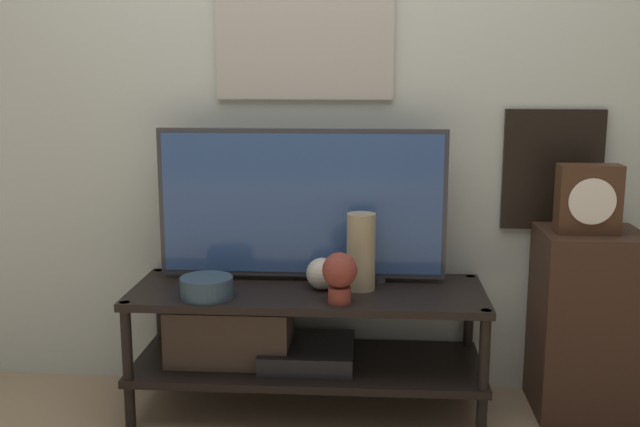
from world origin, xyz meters
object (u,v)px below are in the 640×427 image
object	(u,v)px
vase_tall_ceramic	(361,252)
mantel_clock	(588,199)
vase_round_glass	(322,274)
decorative_bust	(340,274)
television	(302,204)
vase_wide_bowl	(207,287)

from	to	relation	value
vase_tall_ceramic	mantel_clock	xyz separation A→B (m)	(0.85, 0.04, 0.21)
vase_round_glass	decorative_bust	world-z (taller)	decorative_bust
television	mantel_clock	distance (m)	1.09
television	decorative_bust	distance (m)	0.38
vase_wide_bowl	mantel_clock	world-z (taller)	mantel_clock
television	mantel_clock	xyz separation A→B (m)	(1.08, -0.07, 0.04)
vase_tall_ceramic	vase_wide_bowl	size ratio (longest dim) A/B	1.51
television	vase_round_glass	bearing A→B (deg)	-52.68
vase_tall_ceramic	vase_wide_bowl	bearing A→B (deg)	-165.76
vase_tall_ceramic	television	bearing A→B (deg)	156.04
mantel_clock	television	bearing A→B (deg)	176.45
decorative_bust	vase_round_glass	bearing A→B (deg)	114.71
mantel_clock	vase_round_glass	bearing A→B (deg)	-177.14
vase_tall_ceramic	vase_wide_bowl	world-z (taller)	vase_tall_ceramic
vase_round_glass	mantel_clock	bearing A→B (deg)	2.86
vase_round_glass	vase_tall_ceramic	xyz separation A→B (m)	(0.15, 0.01, 0.09)
vase_wide_bowl	vase_round_glass	bearing A→B (deg)	17.54
television	mantel_clock	size ratio (longest dim) A/B	4.37
vase_round_glass	vase_tall_ceramic	distance (m)	0.17
vase_round_glass	vase_tall_ceramic	world-z (taller)	vase_tall_ceramic
vase_tall_ceramic	vase_round_glass	bearing A→B (deg)	-175.60
vase_round_glass	television	bearing A→B (deg)	127.32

